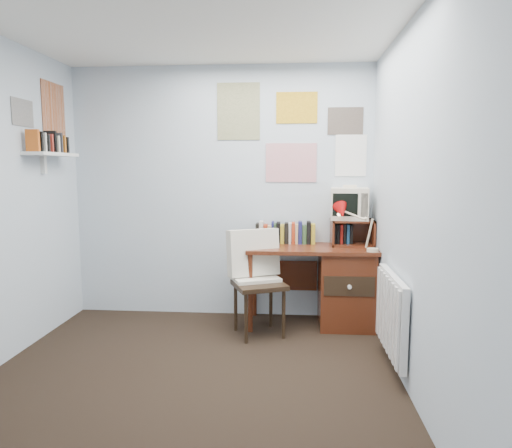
{
  "coord_description": "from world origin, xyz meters",
  "views": [
    {
      "loc": [
        0.71,
        -2.8,
        1.51
      ],
      "look_at": [
        0.41,
        0.98,
        1.03
      ],
      "focal_mm": 32.0,
      "sensor_mm": 36.0,
      "label": 1
    }
  ],
  "objects_px": {
    "tv_riser": "(352,232)",
    "desk": "(340,284)",
    "desk_chair": "(259,285)",
    "radiator": "(392,314)",
    "crt_tv": "(349,202)",
    "wall_shelf": "(52,154)",
    "desk_lamp": "(373,230)"
  },
  "relations": [
    {
      "from": "desk_lamp",
      "to": "radiator",
      "type": "distance_m",
      "value": 0.89
    },
    {
      "from": "desk",
      "to": "wall_shelf",
      "type": "distance_m",
      "value": 2.87
    },
    {
      "from": "crt_tv",
      "to": "radiator",
      "type": "xyz_separation_m",
      "value": [
        0.2,
        -1.06,
        -0.75
      ]
    },
    {
      "from": "crt_tv",
      "to": "radiator",
      "type": "relative_size",
      "value": 0.43
    },
    {
      "from": "tv_riser",
      "to": "radiator",
      "type": "xyz_separation_m",
      "value": [
        0.17,
        -1.04,
        -0.47
      ]
    },
    {
      "from": "crt_tv",
      "to": "wall_shelf",
      "type": "xyz_separation_m",
      "value": [
        -2.66,
        -0.51,
        0.45
      ]
    },
    {
      "from": "crt_tv",
      "to": "wall_shelf",
      "type": "relative_size",
      "value": 0.56
    },
    {
      "from": "desk_lamp",
      "to": "wall_shelf",
      "type": "bearing_deg",
      "value": -160.74
    },
    {
      "from": "tv_riser",
      "to": "radiator",
      "type": "bearing_deg",
      "value": -80.72
    },
    {
      "from": "desk_lamp",
      "to": "crt_tv",
      "type": "height_order",
      "value": "crt_tv"
    },
    {
      "from": "desk_chair",
      "to": "radiator",
      "type": "bearing_deg",
      "value": -53.92
    },
    {
      "from": "desk",
      "to": "radiator",
      "type": "height_order",
      "value": "desk"
    },
    {
      "from": "desk",
      "to": "tv_riser",
      "type": "distance_m",
      "value": 0.51
    },
    {
      "from": "tv_riser",
      "to": "crt_tv",
      "type": "height_order",
      "value": "crt_tv"
    },
    {
      "from": "desk",
      "to": "tv_riser",
      "type": "bearing_deg",
      "value": 42.96
    },
    {
      "from": "desk",
      "to": "tv_riser",
      "type": "relative_size",
      "value": 3.0
    },
    {
      "from": "tv_riser",
      "to": "desk",
      "type": "bearing_deg",
      "value": -137.04
    },
    {
      "from": "radiator",
      "to": "wall_shelf",
      "type": "height_order",
      "value": "wall_shelf"
    },
    {
      "from": "desk_lamp",
      "to": "wall_shelf",
      "type": "xyz_separation_m",
      "value": [
        -2.83,
        -0.17,
        0.67
      ]
    },
    {
      "from": "desk_chair",
      "to": "radiator",
      "type": "distance_m",
      "value": 1.21
    },
    {
      "from": "desk_lamp",
      "to": "crt_tv",
      "type": "distance_m",
      "value": 0.44
    },
    {
      "from": "radiator",
      "to": "wall_shelf",
      "type": "xyz_separation_m",
      "value": [
        -2.86,
        0.55,
        1.2
      ]
    },
    {
      "from": "desk_chair",
      "to": "tv_riser",
      "type": "bearing_deg",
      "value": 2.83
    },
    {
      "from": "desk_chair",
      "to": "wall_shelf",
      "type": "bearing_deg",
      "value": 159.56
    },
    {
      "from": "tv_riser",
      "to": "desk_chair",
      "type": "bearing_deg",
      "value": -154.37
    },
    {
      "from": "desk_lamp",
      "to": "radiator",
      "type": "xyz_separation_m",
      "value": [
        0.03,
        -0.72,
        -0.53
      ]
    },
    {
      "from": "desk_chair",
      "to": "tv_riser",
      "type": "distance_m",
      "value": 1.05
    },
    {
      "from": "wall_shelf",
      "to": "tv_riser",
      "type": "bearing_deg",
      "value": 10.32
    },
    {
      "from": "desk",
      "to": "wall_shelf",
      "type": "bearing_deg",
      "value": -171.6
    },
    {
      "from": "desk_chair",
      "to": "desk",
      "type": "bearing_deg",
      "value": -0.6
    },
    {
      "from": "desk_lamp",
      "to": "radiator",
      "type": "height_order",
      "value": "desk_lamp"
    },
    {
      "from": "tv_riser",
      "to": "wall_shelf",
      "type": "distance_m",
      "value": 2.83
    }
  ]
}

